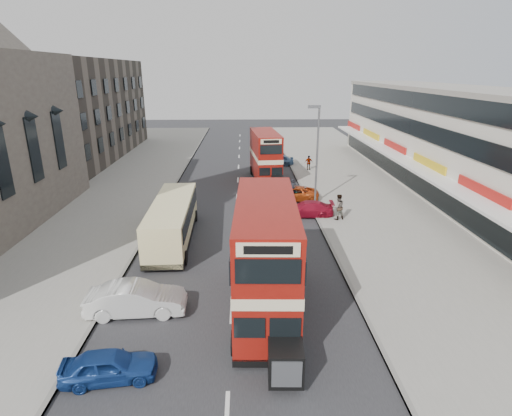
% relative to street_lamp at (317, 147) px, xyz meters
% --- Properties ---
extents(ground, '(160.00, 160.00, 0.00)m').
position_rel_street_lamp_xyz_m(ground, '(-6.52, -18.00, -4.78)').
color(ground, '#28282B').
rests_on(ground, ground).
extents(road_surface, '(12.00, 90.00, 0.01)m').
position_rel_street_lamp_xyz_m(road_surface, '(-6.52, 2.00, -4.78)').
color(road_surface, '#28282B').
rests_on(road_surface, ground).
extents(pavement_right, '(12.00, 90.00, 0.15)m').
position_rel_street_lamp_xyz_m(pavement_right, '(5.48, 2.00, -4.71)').
color(pavement_right, gray).
rests_on(pavement_right, ground).
extents(pavement_left, '(12.00, 90.00, 0.15)m').
position_rel_street_lamp_xyz_m(pavement_left, '(-18.52, 2.00, -4.71)').
color(pavement_left, gray).
rests_on(pavement_left, ground).
extents(kerb_left, '(0.20, 90.00, 0.16)m').
position_rel_street_lamp_xyz_m(kerb_left, '(-12.62, 2.00, -4.71)').
color(kerb_left, gray).
rests_on(kerb_left, ground).
extents(kerb_right, '(0.20, 90.00, 0.16)m').
position_rel_street_lamp_xyz_m(kerb_right, '(-0.42, 2.00, -4.71)').
color(kerb_right, gray).
rests_on(kerb_right, ground).
extents(brick_terrace, '(14.00, 28.00, 12.00)m').
position_rel_street_lamp_xyz_m(brick_terrace, '(-28.52, 20.00, 1.22)').
color(brick_terrace, '#66594C').
rests_on(brick_terrace, ground).
extents(commercial_row, '(9.90, 46.20, 9.30)m').
position_rel_street_lamp_xyz_m(commercial_row, '(13.42, 4.00, -0.09)').
color(commercial_row, beige).
rests_on(commercial_row, ground).
extents(street_lamp, '(1.00, 0.20, 8.12)m').
position_rel_street_lamp_xyz_m(street_lamp, '(0.00, 0.00, 0.00)').
color(street_lamp, slate).
rests_on(street_lamp, ground).
extents(bus_main, '(2.89, 9.54, 5.21)m').
position_rel_street_lamp_xyz_m(bus_main, '(-4.95, -16.04, -2.04)').
color(bus_main, black).
rests_on(bus_main, ground).
extents(bus_second, '(3.08, 8.65, 4.73)m').
position_rel_street_lamp_xyz_m(bus_second, '(-3.71, 7.97, -2.30)').
color(bus_second, black).
rests_on(bus_second, ground).
extents(coach, '(2.65, 9.42, 2.48)m').
position_rel_street_lamp_xyz_m(coach, '(-10.59, -7.51, -3.32)').
color(coach, black).
rests_on(coach, ground).
extents(car_left_near, '(3.56, 1.80, 1.16)m').
position_rel_street_lamp_xyz_m(car_left_near, '(-10.83, -20.26, -4.20)').
color(car_left_near, navy).
rests_on(car_left_near, ground).
extents(car_left_front, '(4.58, 1.81, 1.48)m').
position_rel_street_lamp_xyz_m(car_left_front, '(-10.90, -16.00, -4.04)').
color(car_left_front, white).
rests_on(car_left_front, ground).
extents(car_right_a, '(4.20, 1.96, 1.19)m').
position_rel_street_lamp_xyz_m(car_right_a, '(-1.09, -3.08, -4.19)').
color(car_right_a, maroon).
rests_on(car_right_a, ground).
extents(car_right_b, '(4.39, 2.10, 1.21)m').
position_rel_street_lamp_xyz_m(car_right_b, '(-1.66, 1.00, -4.18)').
color(car_right_b, '#BE4213').
rests_on(car_right_b, ground).
extents(car_right_c, '(3.79, 1.62, 1.28)m').
position_rel_street_lamp_xyz_m(car_right_c, '(-1.89, 14.71, -4.15)').
color(car_right_c, '#557DAA').
rests_on(car_right_c, ground).
extents(pedestrian_near, '(0.83, 0.67, 1.96)m').
position_rel_street_lamp_xyz_m(pedestrian_near, '(1.07, -4.20, -3.66)').
color(pedestrian_near, gray).
rests_on(pedestrian_near, pavement_right).
extents(pedestrian_far, '(0.98, 0.50, 1.60)m').
position_rel_street_lamp_xyz_m(pedestrian_far, '(1.31, 11.71, -3.84)').
color(pedestrian_far, gray).
rests_on(pedestrian_far, pavement_right).
extents(cyclist, '(0.76, 1.95, 1.99)m').
position_rel_street_lamp_xyz_m(cyclist, '(-1.74, 0.64, -4.13)').
color(cyclist, gray).
rests_on(cyclist, ground).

